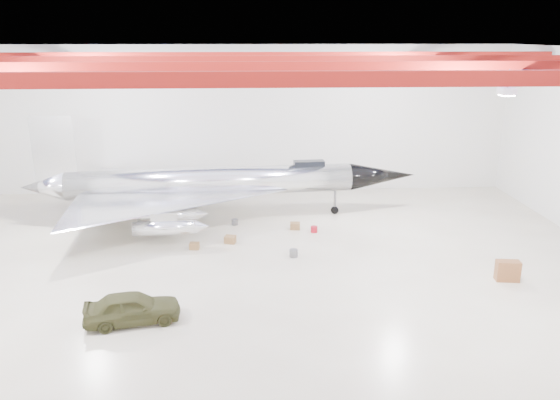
{
  "coord_description": "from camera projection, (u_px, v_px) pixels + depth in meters",
  "views": [
    {
      "loc": [
        0.44,
        -26.03,
        11.75
      ],
      "look_at": [
        2.0,
        2.0,
        3.16
      ],
      "focal_mm": 35.0,
      "sensor_mm": 36.0,
      "label": 1
    }
  ],
  "objects": [
    {
      "name": "floor",
      "position": [
        244.0,
        270.0,
        28.26
      ],
      "size": [
        40.0,
        40.0,
        0.0
      ],
      "primitive_type": "plane",
      "color": "#B9AC93",
      "rests_on": "ground"
    },
    {
      "name": "wall_back",
      "position": [
        244.0,
        120.0,
        40.97
      ],
      "size": [
        40.0,
        0.0,
        40.0
      ],
      "primitive_type": "plane",
      "rotation": [
        1.57,
        0.0,
        0.0
      ],
      "color": "silver",
      "rests_on": "floor"
    },
    {
      "name": "ceiling",
      "position": [
        239.0,
        50.0,
        25.04
      ],
      "size": [
        40.0,
        40.0,
        0.0
      ],
      "primitive_type": "plane",
      "rotation": [
        3.14,
        0.0,
        0.0
      ],
      "color": "#0A0F38",
      "rests_on": "wall_back"
    },
    {
      "name": "ceiling_structure",
      "position": [
        239.0,
        66.0,
        25.24
      ],
      "size": [
        39.5,
        29.5,
        1.08
      ],
      "color": "maroon",
      "rests_on": "ceiling"
    },
    {
      "name": "jet_aircraft",
      "position": [
        211.0,
        185.0,
        35.43
      ],
      "size": [
        25.62,
        15.63,
        6.98
      ],
      "rotation": [
        0.0,
        0.0,
        0.07
      ],
      "color": "silver",
      "rests_on": "floor"
    },
    {
      "name": "jeep",
      "position": [
        132.0,
        308.0,
        22.99
      ],
      "size": [
        4.21,
        2.31,
        1.36
      ],
      "primitive_type": "imported",
      "rotation": [
        0.0,
        0.0,
        1.76
      ],
      "color": "#3C3D1E",
      "rests_on": "floor"
    },
    {
      "name": "desk",
      "position": [
        508.0,
        271.0,
        26.93
      ],
      "size": [
        1.2,
        0.71,
        1.04
      ],
      "primitive_type": "cube",
      "rotation": [
        0.0,
        0.0,
        -0.13
      ],
      "color": "brown",
      "rests_on": "floor"
    },
    {
      "name": "crate_ply",
      "position": [
        194.0,
        246.0,
        30.98
      ],
      "size": [
        0.58,
        0.49,
        0.37
      ],
      "primitive_type": "cube",
      "rotation": [
        0.0,
        0.0,
        -0.12
      ],
      "color": "olive",
      "rests_on": "floor"
    },
    {
      "name": "engine_drum",
      "position": [
        294.0,
        253.0,
        29.9
      ],
      "size": [
        0.48,
        0.48,
        0.41
      ],
      "primitive_type": "cylinder",
      "rotation": [
        0.0,
        0.0,
        0.05
      ],
      "color": "#59595B",
      "rests_on": "floor"
    },
    {
      "name": "parts_bin",
      "position": [
        295.0,
        226.0,
        34.12
      ],
      "size": [
        0.64,
        0.53,
        0.42
      ],
      "primitive_type": "cube",
      "rotation": [
        0.0,
        0.0,
        -0.08
      ],
      "color": "olive",
      "rests_on": "floor"
    },
    {
      "name": "crate_small",
      "position": [
        155.0,
        231.0,
        33.5
      ],
      "size": [
        0.44,
        0.38,
        0.28
      ],
      "primitive_type": "cube",
      "rotation": [
        0.0,
        0.0,
        0.17
      ],
      "color": "#59595B",
      "rests_on": "floor"
    },
    {
      "name": "tool_chest",
      "position": [
        314.0,
        229.0,
        33.6
      ],
      "size": [
        0.5,
        0.5,
        0.38
      ],
      "primitive_type": "cylinder",
      "rotation": [
        0.0,
        0.0,
        0.22
      ],
      "color": "maroon",
      "rests_on": "floor"
    },
    {
      "name": "oil_barrel",
      "position": [
        230.0,
        239.0,
        31.87
      ],
      "size": [
        0.73,
        0.65,
        0.43
      ],
      "primitive_type": "cube",
      "rotation": [
        0.0,
        0.0,
        -0.28
      ],
      "color": "olive",
      "rests_on": "floor"
    },
    {
      "name": "spares_box",
      "position": [
        235.0,
        222.0,
        34.92
      ],
      "size": [
        0.46,
        0.46,
        0.37
      ],
      "primitive_type": "cylinder",
      "rotation": [
        0.0,
        0.0,
        0.13
      ],
      "color": "#59595B",
      "rests_on": "floor"
    }
  ]
}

